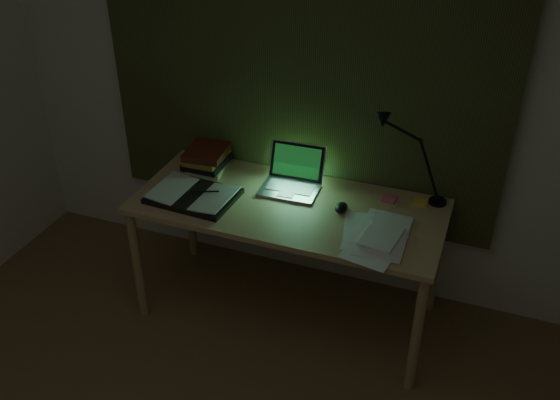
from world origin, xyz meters
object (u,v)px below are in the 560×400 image
at_px(open_textbook, 193,195).
at_px(desk_lamp, 444,162).
at_px(book_stack, 206,159).
at_px(desk, 288,260).
at_px(laptop, 289,174).
at_px(loose_papers, 371,233).

relative_size(open_textbook, desk_lamp, 0.90).
relative_size(book_stack, desk_lamp, 0.52).
distance_m(desk, book_stack, 0.73).
bearing_deg(laptop, book_stack, 170.91).
bearing_deg(loose_papers, desk, 166.11).
bearing_deg(desk_lamp, loose_papers, -109.57).
relative_size(laptop, book_stack, 1.35).
distance_m(open_textbook, book_stack, 0.31).
bearing_deg(desk_lamp, book_stack, -162.36).
height_order(book_stack, loose_papers, book_stack).
bearing_deg(desk, desk_lamp, 21.25).
height_order(open_textbook, book_stack, book_stack).
xyz_separation_m(desk, laptop, (-0.04, 0.12, 0.47)).
bearing_deg(desk, loose_papers, -13.89).
distance_m(book_stack, desk_lamp, 1.29).
xyz_separation_m(desk, open_textbook, (-0.48, -0.12, 0.38)).
distance_m(desk, open_textbook, 0.63).
xyz_separation_m(open_textbook, loose_papers, (0.94, 0.00, -0.01)).
bearing_deg(desk, book_stack, 161.84).
bearing_deg(open_textbook, loose_papers, 3.28).
bearing_deg(open_textbook, desk, 16.76).
height_order(desk, book_stack, book_stack).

